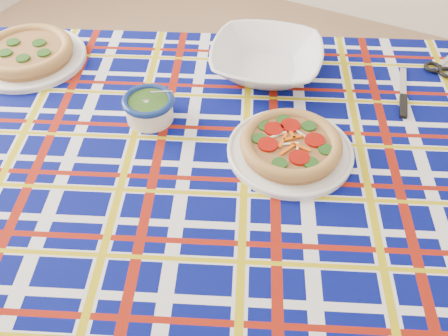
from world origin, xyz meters
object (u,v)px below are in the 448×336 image
at_px(dining_table, 217,176).
at_px(main_focaccia_plate, 291,144).
at_px(pesto_bowl, 149,106).
at_px(serving_bowl, 266,60).

bearing_deg(dining_table, main_focaccia_plate, 2.15).
xyz_separation_m(dining_table, main_focaccia_plate, (0.15, 0.07, 0.11)).
relative_size(dining_table, pesto_bowl, 14.86).
relative_size(pesto_bowl, serving_bowl, 0.42).
xyz_separation_m(pesto_bowl, serving_bowl, (0.17, 0.31, -0.00)).
bearing_deg(serving_bowl, dining_table, -85.21).
distance_m(dining_table, serving_bowl, 0.37).
bearing_deg(serving_bowl, main_focaccia_plate, -56.31).
relative_size(dining_table, serving_bowl, 6.30).
bearing_deg(dining_table, serving_bowl, 70.93).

